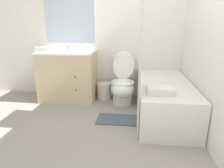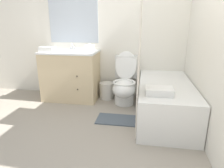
{
  "view_description": "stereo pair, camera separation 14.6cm",
  "coord_description": "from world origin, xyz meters",
  "px_view_note": "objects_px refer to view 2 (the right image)",
  "views": [
    {
      "loc": [
        0.39,
        -1.88,
        1.36
      ],
      "look_at": [
        0.1,
        0.79,
        0.53
      ],
      "focal_mm": 32.0,
      "sensor_mm": 36.0,
      "label": 1
    },
    {
      "loc": [
        0.54,
        -1.86,
        1.36
      ],
      "look_at": [
        0.1,
        0.79,
        0.53
      ],
      "focal_mm": 32.0,
      "sensor_mm": 36.0,
      "label": 2
    }
  ],
  "objects_px": {
    "bath_towel_folded": "(159,91)",
    "bathtub": "(165,100)",
    "bath_mat": "(117,120)",
    "hand_towel_folded": "(47,49)",
    "vanity_cabinet": "(71,75)",
    "sink_faucet": "(73,48)",
    "toilet": "(125,84)",
    "tissue_box": "(89,48)",
    "wastebasket": "(107,91)"
  },
  "relations": [
    {
      "from": "toilet",
      "to": "wastebasket",
      "type": "xyz_separation_m",
      "value": [
        -0.35,
        0.17,
        -0.2
      ]
    },
    {
      "from": "bath_towel_folded",
      "to": "vanity_cabinet",
      "type": "bearing_deg",
      "value": 146.6
    },
    {
      "from": "bathtub",
      "to": "hand_towel_folded",
      "type": "height_order",
      "value": "hand_towel_folded"
    },
    {
      "from": "tissue_box",
      "to": "bath_towel_folded",
      "type": "bearing_deg",
      "value": -43.33
    },
    {
      "from": "toilet",
      "to": "bath_mat",
      "type": "xyz_separation_m",
      "value": [
        -0.04,
        -0.67,
        -0.34
      ]
    },
    {
      "from": "wastebasket",
      "to": "hand_towel_folded",
      "type": "bearing_deg",
      "value": -163.81
    },
    {
      "from": "vanity_cabinet",
      "to": "wastebasket",
      "type": "xyz_separation_m",
      "value": [
        0.63,
        0.1,
        -0.3
      ]
    },
    {
      "from": "bath_towel_folded",
      "to": "bathtub",
      "type": "bearing_deg",
      "value": 75.08
    },
    {
      "from": "wastebasket",
      "to": "hand_towel_folded",
      "type": "relative_size",
      "value": 1.22
    },
    {
      "from": "tissue_box",
      "to": "wastebasket",
      "type": "bearing_deg",
      "value": -3.14
    },
    {
      "from": "wastebasket",
      "to": "bath_towel_folded",
      "type": "bearing_deg",
      "value": -51.52
    },
    {
      "from": "tissue_box",
      "to": "bath_towel_folded",
      "type": "height_order",
      "value": "tissue_box"
    },
    {
      "from": "bath_mat",
      "to": "tissue_box",
      "type": "bearing_deg",
      "value": 125.93
    },
    {
      "from": "sink_faucet",
      "to": "bath_towel_folded",
      "type": "distance_m",
      "value": 1.94
    },
    {
      "from": "vanity_cabinet",
      "to": "bath_towel_folded",
      "type": "height_order",
      "value": "vanity_cabinet"
    },
    {
      "from": "toilet",
      "to": "bathtub",
      "type": "height_order",
      "value": "toilet"
    },
    {
      "from": "bathtub",
      "to": "bath_mat",
      "type": "relative_size",
      "value": 2.68
    },
    {
      "from": "wastebasket",
      "to": "bath_mat",
      "type": "bearing_deg",
      "value": -69.44
    },
    {
      "from": "toilet",
      "to": "bathtub",
      "type": "relative_size",
      "value": 0.56
    },
    {
      "from": "bath_towel_folded",
      "to": "hand_towel_folded",
      "type": "bearing_deg",
      "value": 156.23
    },
    {
      "from": "vanity_cabinet",
      "to": "bath_mat",
      "type": "xyz_separation_m",
      "value": [
        0.95,
        -0.74,
        -0.44
      ]
    },
    {
      "from": "hand_towel_folded",
      "to": "tissue_box",
      "type": "bearing_deg",
      "value": 24.24
    },
    {
      "from": "sink_faucet",
      "to": "bathtub",
      "type": "distance_m",
      "value": 1.88
    },
    {
      "from": "hand_towel_folded",
      "to": "vanity_cabinet",
      "type": "bearing_deg",
      "value": 29.21
    },
    {
      "from": "wastebasket",
      "to": "tissue_box",
      "type": "distance_m",
      "value": 0.84
    },
    {
      "from": "vanity_cabinet",
      "to": "tissue_box",
      "type": "xyz_separation_m",
      "value": [
        0.33,
        0.11,
        0.48
      ]
    },
    {
      "from": "bath_towel_folded",
      "to": "bath_mat",
      "type": "bearing_deg",
      "value": 155.86
    },
    {
      "from": "vanity_cabinet",
      "to": "toilet",
      "type": "distance_m",
      "value": 0.99
    },
    {
      "from": "bath_towel_folded",
      "to": "bath_mat",
      "type": "relative_size",
      "value": 0.55
    },
    {
      "from": "wastebasket",
      "to": "bath_mat",
      "type": "distance_m",
      "value": 0.9
    },
    {
      "from": "bathtub",
      "to": "hand_towel_folded",
      "type": "distance_m",
      "value": 2.08
    },
    {
      "from": "bathtub",
      "to": "wastebasket",
      "type": "height_order",
      "value": "bathtub"
    },
    {
      "from": "sink_faucet",
      "to": "tissue_box",
      "type": "height_order",
      "value": "same"
    },
    {
      "from": "tissue_box",
      "to": "hand_towel_folded",
      "type": "xyz_separation_m",
      "value": [
        -0.66,
        -0.3,
        -0.01
      ]
    },
    {
      "from": "sink_faucet",
      "to": "bathtub",
      "type": "xyz_separation_m",
      "value": [
        1.62,
        -0.71,
        -0.65
      ]
    },
    {
      "from": "sink_faucet",
      "to": "wastebasket",
      "type": "height_order",
      "value": "sink_faucet"
    },
    {
      "from": "vanity_cabinet",
      "to": "sink_faucet",
      "type": "bearing_deg",
      "value": 90.0
    },
    {
      "from": "tissue_box",
      "to": "hand_towel_folded",
      "type": "bearing_deg",
      "value": -155.76
    },
    {
      "from": "sink_faucet",
      "to": "bathtub",
      "type": "height_order",
      "value": "sink_faucet"
    },
    {
      "from": "wastebasket",
      "to": "sink_faucet",
      "type": "bearing_deg",
      "value": 170.51
    },
    {
      "from": "tissue_box",
      "to": "hand_towel_folded",
      "type": "relative_size",
      "value": 0.59
    },
    {
      "from": "sink_faucet",
      "to": "toilet",
      "type": "bearing_deg",
      "value": -15.55
    },
    {
      "from": "bath_towel_folded",
      "to": "toilet",
      "type": "bearing_deg",
      "value": 119.16
    },
    {
      "from": "bath_mat",
      "to": "toilet",
      "type": "bearing_deg",
      "value": 86.93
    },
    {
      "from": "sink_faucet",
      "to": "hand_towel_folded",
      "type": "relative_size",
      "value": 0.58
    },
    {
      "from": "toilet",
      "to": "hand_towel_folded",
      "type": "distance_m",
      "value": 1.44
    },
    {
      "from": "bathtub",
      "to": "sink_faucet",
      "type": "bearing_deg",
      "value": 156.42
    },
    {
      "from": "vanity_cabinet",
      "to": "bath_towel_folded",
      "type": "distance_m",
      "value": 1.79
    },
    {
      "from": "sink_faucet",
      "to": "tissue_box",
      "type": "relative_size",
      "value": 0.98
    },
    {
      "from": "vanity_cabinet",
      "to": "bathtub",
      "type": "height_order",
      "value": "vanity_cabinet"
    }
  ]
}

